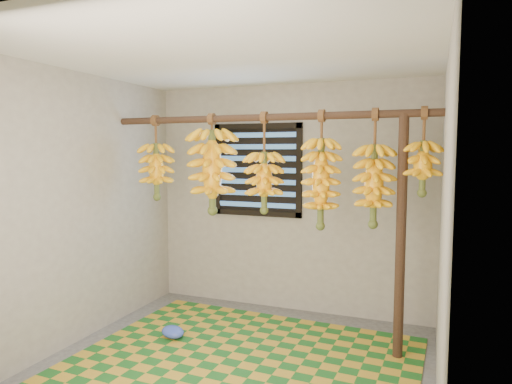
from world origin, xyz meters
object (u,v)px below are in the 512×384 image
at_px(plastic_bag, 173,332).
at_px(banana_bunch_a, 157,171).
at_px(support_post, 401,238).
at_px(banana_bunch_f, 423,168).
at_px(woven_mat, 243,362).
at_px(banana_bunch_e, 374,186).
at_px(banana_bunch_c, 264,182).
at_px(banana_bunch_b, 212,172).
at_px(banana_bunch_d, 321,183).

bearing_deg(plastic_bag, banana_bunch_a, 137.12).
distance_m(support_post, banana_bunch_f, 0.59).
height_order(woven_mat, banana_bunch_f, banana_bunch_f).
relative_size(banana_bunch_e, banana_bunch_f, 1.39).
xyz_separation_m(support_post, banana_bunch_c, (-1.18, 0.00, 0.43)).
xyz_separation_m(woven_mat, banana_bunch_f, (1.31, 0.55, 1.57)).
xyz_separation_m(banana_bunch_b, banana_bunch_e, (1.48, 0.00, -0.09)).
height_order(banana_bunch_c, banana_bunch_d, same).
xyz_separation_m(support_post, banana_bunch_d, (-0.66, 0.00, 0.43)).
distance_m(support_post, banana_bunch_a, 2.37).
xyz_separation_m(plastic_bag, banana_bunch_b, (0.24, 0.34, 1.45)).
bearing_deg(banana_bunch_e, banana_bunch_b, 180.00).
bearing_deg(banana_bunch_b, support_post, 0.00).
bearing_deg(banana_bunch_e, banana_bunch_c, 180.00).
distance_m(woven_mat, banana_bunch_b, 1.69).
bearing_deg(banana_bunch_d, woven_mat, -131.99).
bearing_deg(banana_bunch_d, plastic_bag, -164.87).
bearing_deg(banana_bunch_d, banana_bunch_c, 180.00).
height_order(banana_bunch_c, banana_bunch_e, same).
relative_size(banana_bunch_b, banana_bunch_d, 0.92).
relative_size(woven_mat, banana_bunch_f, 3.86).
height_order(support_post, banana_bunch_a, banana_bunch_a).
height_order(support_post, plastic_bag, support_post).
bearing_deg(banana_bunch_a, banana_bunch_f, 0.00).
bearing_deg(support_post, banana_bunch_a, 180.00).
bearing_deg(banana_bunch_c, woven_mat, -87.73).
relative_size(woven_mat, banana_bunch_c, 3.00).
xyz_separation_m(banana_bunch_c, banana_bunch_e, (0.96, 0.00, -0.01)).
distance_m(banana_bunch_a, banana_bunch_c, 1.13).
xyz_separation_m(woven_mat, banana_bunch_d, (0.49, 0.55, 1.42)).
height_order(woven_mat, banana_bunch_d, banana_bunch_d).
xyz_separation_m(plastic_bag, banana_bunch_e, (1.72, 0.34, 1.36)).
bearing_deg(banana_bunch_b, banana_bunch_a, 180.00).
bearing_deg(banana_bunch_e, banana_bunch_d, 180.00).
bearing_deg(banana_bunch_b, plastic_bag, -124.86).
relative_size(banana_bunch_b, banana_bunch_e, 0.96).
height_order(support_post, banana_bunch_c, banana_bunch_c).
xyz_separation_m(support_post, banana_bunch_b, (-1.70, 0.00, 0.51)).
bearing_deg(banana_bunch_a, banana_bunch_c, 0.00).
bearing_deg(support_post, woven_mat, -154.61).
xyz_separation_m(banana_bunch_d, banana_bunch_e, (0.44, 0.00, -0.01)).
height_order(banana_bunch_e, banana_bunch_f, same).
relative_size(woven_mat, banana_bunch_e, 2.78).
height_order(banana_bunch_a, banana_bunch_d, same).
relative_size(banana_bunch_a, banana_bunch_f, 1.17).
bearing_deg(plastic_bag, banana_bunch_c, 24.44).
height_order(plastic_bag, banana_bunch_a, banana_bunch_a).
xyz_separation_m(plastic_bag, banana_bunch_c, (0.76, 0.34, 1.37)).
relative_size(banana_bunch_c, banana_bunch_d, 0.89).
bearing_deg(support_post, banana_bunch_f, 0.00).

